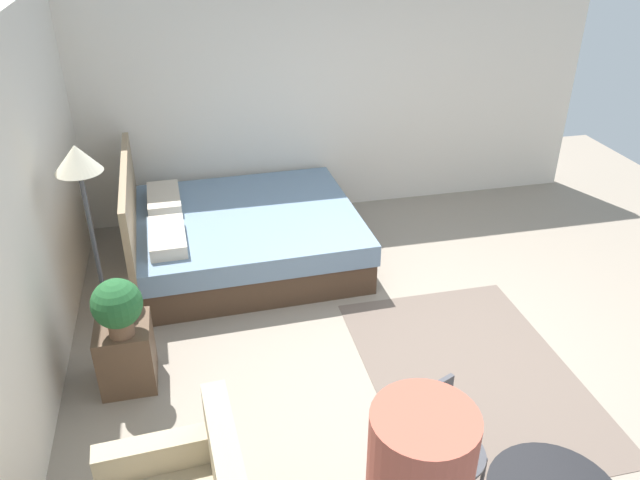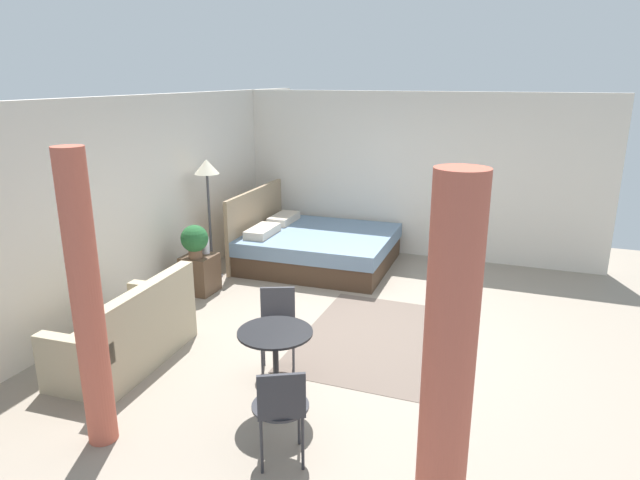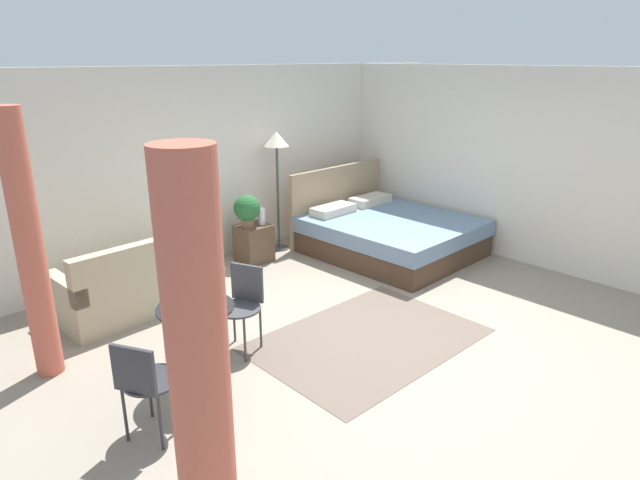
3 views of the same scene
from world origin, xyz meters
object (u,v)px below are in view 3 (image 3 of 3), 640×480
object	(u,v)px
bed	(388,233)
floor_lamp	(277,150)
nightstand	(254,243)
cafe_chair_near_window	(144,379)
vase	(261,216)
balcony_table	(197,332)
potted_plant	(247,209)
couch	(133,288)
cafe_chair_near_couch	(242,300)

from	to	relation	value
bed	floor_lamp	xyz separation A→B (m)	(-1.04, 1.21, 1.17)
bed	floor_lamp	distance (m)	1.98
nightstand	cafe_chair_near_window	xyz separation A→B (m)	(-2.83, -2.50, 0.25)
vase	balcony_table	size ratio (longest dim) A/B	0.30
bed	potted_plant	world-z (taller)	bed
bed	nightstand	bearing A→B (deg)	147.44
bed	cafe_chair_near_window	distance (m)	4.70
potted_plant	cafe_chair_near_window	world-z (taller)	potted_plant
couch	potted_plant	world-z (taller)	potted_plant
couch	cafe_chair_near_window	world-z (taller)	couch
couch	vase	xyz separation A→B (m)	(2.06, 0.35, 0.34)
vase	cafe_chair_near_window	world-z (taller)	cafe_chair_near_window
floor_lamp	cafe_chair_near_couch	distance (m)	3.08
potted_plant	floor_lamp	size ratio (longest dim) A/B	0.26
vase	balcony_table	distance (m)	3.14
couch	potted_plant	xyz separation A→B (m)	(1.84, 0.37, 0.48)
nightstand	balcony_table	bearing A→B (deg)	-135.33
bed	floor_lamp	size ratio (longest dim) A/B	1.31
couch	cafe_chair_near_couch	distance (m)	1.55
potted_plant	balcony_table	bearing A→B (deg)	-134.19
nightstand	cafe_chair_near_couch	xyz separation A→B (m)	(-1.52, -1.87, 0.25)
balcony_table	cafe_chair_near_couch	world-z (taller)	cafe_chair_near_couch
nightstand	floor_lamp	distance (m)	1.35
vase	balcony_table	xyz separation A→B (m)	(-2.31, -2.13, -0.10)
nightstand	cafe_chair_near_couch	world-z (taller)	cafe_chair_near_couch
cafe_chair_near_window	cafe_chair_near_couch	world-z (taller)	cafe_chair_near_couch
cafe_chair_near_couch	floor_lamp	bearing A→B (deg)	44.18
nightstand	balcony_table	distance (m)	3.08
balcony_table	cafe_chair_near_window	bearing A→B (deg)	-151.81
potted_plant	balcony_table	world-z (taller)	potted_plant
floor_lamp	balcony_table	xyz separation A→B (m)	(-2.77, -2.33, -0.93)
floor_lamp	balcony_table	size ratio (longest dim) A/B	2.27
bed	potted_plant	xyz separation A→B (m)	(-1.73, 1.03, 0.48)
vase	bed	bearing A→B (deg)	-33.67
floor_lamp	cafe_chair_near_window	size ratio (longest dim) A/B	2.09
nightstand	balcony_table	world-z (taller)	balcony_table
floor_lamp	potted_plant	bearing A→B (deg)	-164.65
cafe_chair_near_window	couch	bearing A→B (deg)	67.16
couch	floor_lamp	size ratio (longest dim) A/B	0.92
bed	couch	bearing A→B (deg)	169.64
nightstand	cafe_chair_near_window	size ratio (longest dim) A/B	0.63
vase	balcony_table	bearing A→B (deg)	-137.33
cafe_chair_near_window	cafe_chair_near_couch	xyz separation A→B (m)	(1.31, 0.64, -0.00)
couch	cafe_chair_near_couch	world-z (taller)	couch
couch	cafe_chair_near_window	size ratio (longest dim) A/B	1.91
couch	potted_plant	size ratio (longest dim) A/B	3.54
nightstand	balcony_table	xyz separation A→B (m)	(-2.19, -2.16, 0.27)
cafe_chair_near_couch	balcony_table	bearing A→B (deg)	-156.47
balcony_table	cafe_chair_near_window	world-z (taller)	cafe_chair_near_window
vase	nightstand	bearing A→B (deg)	163.87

